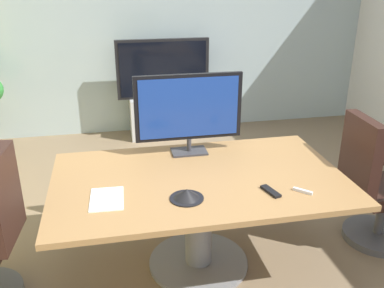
{
  "coord_description": "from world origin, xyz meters",
  "views": [
    {
      "loc": [
        -0.62,
        -2.75,
        2.11
      ],
      "look_at": [
        -0.04,
        0.11,
        0.9
      ],
      "focal_mm": 39.57,
      "sensor_mm": 36.0,
      "label": 1
    }
  ],
  "objects_px": {
    "conference_table": "(199,198)",
    "tv_monitor": "(189,109)",
    "office_chair_right": "(374,192)",
    "wall_display_unit": "(164,105)",
    "conference_phone": "(187,195)",
    "remote_control": "(271,191)"
  },
  "relations": [
    {
      "from": "tv_monitor",
      "to": "remote_control",
      "type": "height_order",
      "value": "tv_monitor"
    },
    {
      "from": "office_chair_right",
      "to": "wall_display_unit",
      "type": "bearing_deg",
      "value": 28.15
    },
    {
      "from": "conference_table",
      "to": "tv_monitor",
      "type": "xyz_separation_m",
      "value": [
        0.01,
        0.45,
        0.54
      ]
    },
    {
      "from": "office_chair_right",
      "to": "conference_phone",
      "type": "distance_m",
      "value": 1.66
    },
    {
      "from": "office_chair_right",
      "to": "remote_control",
      "type": "height_order",
      "value": "office_chair_right"
    },
    {
      "from": "remote_control",
      "to": "conference_table",
      "type": "bearing_deg",
      "value": 127.23
    },
    {
      "from": "conference_table",
      "to": "wall_display_unit",
      "type": "relative_size",
      "value": 1.57
    },
    {
      "from": "tv_monitor",
      "to": "wall_display_unit",
      "type": "height_order",
      "value": "tv_monitor"
    },
    {
      "from": "tv_monitor",
      "to": "wall_display_unit",
      "type": "xyz_separation_m",
      "value": [
        0.11,
        2.33,
        -0.67
      ]
    },
    {
      "from": "office_chair_right",
      "to": "wall_display_unit",
      "type": "xyz_separation_m",
      "value": [
        -1.33,
        2.75,
        -0.01
      ]
    },
    {
      "from": "office_chair_right",
      "to": "conference_phone",
      "type": "relative_size",
      "value": 4.95
    },
    {
      "from": "office_chair_right",
      "to": "remote_control",
      "type": "xyz_separation_m",
      "value": [
        -1.04,
        -0.35,
        0.3
      ]
    },
    {
      "from": "office_chair_right",
      "to": "conference_table",
      "type": "bearing_deg",
      "value": 93.46
    },
    {
      "from": "conference_phone",
      "to": "remote_control",
      "type": "relative_size",
      "value": 1.29
    },
    {
      "from": "tv_monitor",
      "to": "conference_phone",
      "type": "height_order",
      "value": "tv_monitor"
    },
    {
      "from": "conference_table",
      "to": "office_chair_right",
      "type": "relative_size",
      "value": 1.89
    },
    {
      "from": "conference_table",
      "to": "remote_control",
      "type": "distance_m",
      "value": 0.55
    },
    {
      "from": "office_chair_right",
      "to": "wall_display_unit",
      "type": "relative_size",
      "value": 0.83
    },
    {
      "from": "conference_phone",
      "to": "remote_control",
      "type": "distance_m",
      "value": 0.56
    },
    {
      "from": "conference_table",
      "to": "remote_control",
      "type": "height_order",
      "value": "remote_control"
    },
    {
      "from": "wall_display_unit",
      "to": "conference_table",
      "type": "bearing_deg",
      "value": -92.58
    },
    {
      "from": "tv_monitor",
      "to": "remote_control",
      "type": "distance_m",
      "value": 0.93
    }
  ]
}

